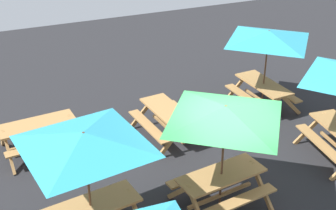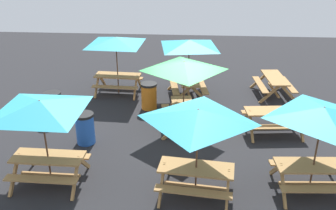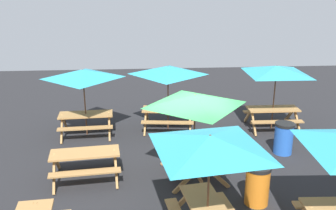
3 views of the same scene
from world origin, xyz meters
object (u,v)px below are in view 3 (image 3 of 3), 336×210
picnic_table_4 (195,106)px  trash_bin_blue (284,138)px  picnic_table_1 (85,159)px  picnic_table_6 (210,150)px  picnic_table_3 (276,74)px  trash_bin_orange (257,185)px  picnic_table_5 (83,79)px  picnic_table_2 (168,75)px

picnic_table_4 → trash_bin_blue: size_ratio=2.38×
picnic_table_1 → picnic_table_6: 4.14m
picnic_table_4 → picnic_table_3: bearing=-53.0°
picnic_table_1 → trash_bin_orange: size_ratio=1.97×
picnic_table_3 → picnic_table_4: same height
picnic_table_1 → trash_bin_orange: (4.19, -1.52, -0.07)m
picnic_table_1 → trash_bin_blue: (5.82, 1.12, -0.07)m
picnic_table_5 → picnic_table_6: 6.60m
picnic_table_1 → picnic_table_4: 3.22m
picnic_table_6 → picnic_table_5: bearing=20.1°
picnic_table_2 → trash_bin_blue: (3.37, -2.27, -1.49)m
picnic_table_3 → trash_bin_orange: 5.31m
picnic_table_1 → picnic_table_2: size_ratio=0.83×
picnic_table_5 → trash_bin_orange: picnic_table_5 is taller
picnic_table_2 → picnic_table_4: same height
picnic_table_3 → picnic_table_5: bearing=-178.2°
picnic_table_6 → trash_bin_orange: size_ratio=2.85×
trash_bin_blue → picnic_table_1: bearing=-169.1°
picnic_table_4 → picnic_table_6: size_ratio=0.83×
picnic_table_3 → picnic_table_2: bearing=177.5°
picnic_table_6 → picnic_table_1: bearing=37.1°
picnic_table_2 → trash_bin_orange: 5.42m
picnic_table_3 → trash_bin_orange: size_ratio=2.89×
picnic_table_1 → picnic_table_5: (-0.38, 3.07, 1.43)m
picnic_table_2 → picnic_table_4: size_ratio=1.00×
picnic_table_5 → picnic_table_2: bearing=2.7°
picnic_table_1 → picnic_table_3: (6.18, 3.16, 1.43)m
picnic_table_1 → picnic_table_3: size_ratio=0.68×
picnic_table_2 → picnic_table_5: size_ratio=1.00×
picnic_table_6 → trash_bin_orange: bearing=-58.1°
picnic_table_1 → picnic_table_5: 3.41m
picnic_table_3 → trash_bin_blue: picnic_table_3 is taller
picnic_table_2 → picnic_table_4: 3.49m
picnic_table_2 → picnic_table_5: bearing=-167.2°
picnic_table_2 → picnic_table_5: same height
picnic_table_6 → trash_bin_blue: picnic_table_6 is taller
picnic_table_4 → trash_bin_blue: bearing=-75.3°
picnic_table_2 → picnic_table_1: bearing=-119.5°
picnic_table_6 → picnic_table_4: bearing=-10.8°
picnic_table_3 → trash_bin_blue: bearing=-99.0°
trash_bin_blue → picnic_table_3: bearing=80.0°
picnic_table_4 → picnic_table_5: size_ratio=1.00×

